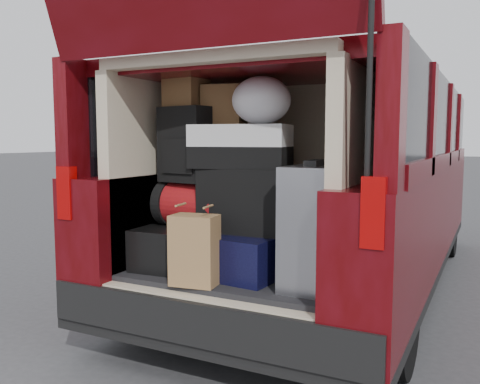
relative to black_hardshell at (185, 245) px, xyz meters
The scene contains 14 objects.
ground 0.79m from the black_hardshell, 22.28° to the right, with size 80.00×80.00×0.00m, color #373739.
minivan 1.76m from the black_hardshell, 77.20° to the left, with size 1.90×5.35×2.77m.
load_floor 0.57m from the black_hardshell, 16.90° to the left, with size 1.24×1.05×0.55m, color black.
black_hardshell is the anchor object (origin of this frame).
navy_hardshell 0.44m from the black_hardshell, ahead, with size 0.45×0.55×0.24m, color black.
silver_roller 0.89m from the black_hardshell, ahead, with size 0.27×0.42×0.64m, color silver.
kraft_bag 0.45m from the black_hardshell, 50.88° to the right, with size 0.24×0.15×0.38m, color #A4804A.
red_duffel 0.26m from the black_hardshell, ahead, with size 0.42×0.27×0.27m, color #9F140E.
black_soft_case 0.52m from the black_hardshell, ahead, with size 0.51×0.31×0.37m, color black.
backpack 0.62m from the black_hardshell, 33.89° to the right, with size 0.31×0.19×0.45m, color black.
twotone_duffel 0.72m from the black_hardshell, ahead, with size 0.55×0.29×0.25m, color silver.
grocery_sack_lower 0.95m from the black_hardshell, 98.19° to the left, with size 0.23×0.19×0.21m, color brown.
grocery_sack_upper 0.88m from the black_hardshell, 26.71° to the left, with size 0.24×0.19×0.24m, color brown.
plastic_bag_center 1.00m from the black_hardshell, ahead, with size 0.34×0.31×0.27m, color white.
Camera 1 is at (1.30, -2.44, 1.32)m, focal length 38.00 mm.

